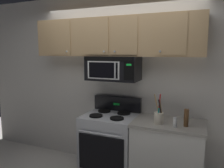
% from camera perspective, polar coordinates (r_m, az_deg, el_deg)
% --- Properties ---
extents(back_wall, '(5.20, 0.10, 2.70)m').
position_cam_1_polar(back_wall, '(3.51, 1.91, 0.65)').
color(back_wall, silver).
rests_on(back_wall, ground_plane).
extents(stove_range, '(0.76, 0.69, 1.12)m').
position_cam_1_polar(stove_range, '(3.41, -0.45, -14.96)').
color(stove_range, '#B7BABF').
rests_on(stove_range, ground_plane).
extents(over_range_microwave, '(0.76, 0.43, 0.35)m').
position_cam_1_polar(over_range_microwave, '(3.26, 0.34, 4.04)').
color(over_range_microwave, black).
extents(upper_cabinets, '(2.50, 0.36, 0.55)m').
position_cam_1_polar(upper_cabinets, '(3.28, 0.57, 11.94)').
color(upper_cabinets, tan).
extents(counter_segment, '(0.93, 0.65, 0.90)m').
position_cam_1_polar(counter_segment, '(3.22, 14.12, -17.06)').
color(counter_segment, white).
rests_on(counter_segment, ground_plane).
extents(utensil_crock_cream, '(0.13, 0.12, 0.39)m').
position_cam_1_polar(utensil_crock_cream, '(2.93, 11.91, -8.00)').
color(utensil_crock_cream, beige).
rests_on(utensil_crock_cream, counter_segment).
extents(salt_shaker, '(0.05, 0.05, 0.12)m').
position_cam_1_polar(salt_shaker, '(2.86, 15.85, -9.46)').
color(salt_shaker, white).
rests_on(salt_shaker, counter_segment).
extents(pepper_mill, '(0.06, 0.06, 0.22)m').
position_cam_1_polar(pepper_mill, '(2.91, 18.51, -8.23)').
color(pepper_mill, brown).
rests_on(pepper_mill, counter_segment).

